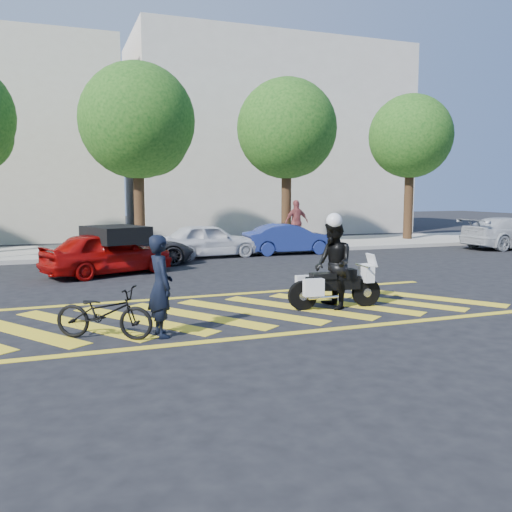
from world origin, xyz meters
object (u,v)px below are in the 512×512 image
object	(u,v)px
officer_bike	(161,286)
red_convertible	(108,253)
parked_right	(289,239)
bicycle	(104,313)
police_motorcycle	(334,285)
officer_moto	(333,265)
parked_far_right	(511,233)
parked_mid_left	(130,248)
parked_mid_right	(208,240)

from	to	relation	value
officer_bike	red_convertible	size ratio (longest dim) A/B	0.46
officer_bike	parked_right	xyz separation A→B (m)	(6.99, 10.48, -0.28)
bicycle	police_motorcycle	distance (m)	4.84
officer_moto	parked_far_right	bearing A→B (deg)	126.99
officer_moto	red_convertible	world-z (taller)	officer_moto
police_motorcycle	parked_mid_left	distance (m)	8.92
police_motorcycle	parked_far_right	distance (m)	15.33
parked_mid_right	parked_far_right	distance (m)	13.25
officer_moto	bicycle	bearing A→B (deg)	-75.38
parked_mid_right	parked_right	size ratio (longest dim) A/B	1.04
red_convertible	parked_mid_right	world-z (taller)	red_convertible
police_motorcycle	parked_mid_right	bearing A→B (deg)	96.05
bicycle	parked_right	size ratio (longest dim) A/B	0.47
red_convertible	parked_far_right	world-z (taller)	parked_far_right
parked_mid_right	parked_right	distance (m)	3.31
police_motorcycle	parked_mid_left	xyz separation A→B (m)	(-3.19, 8.33, 0.10)
parked_far_right	bicycle	bearing A→B (deg)	113.94
officer_moto	parked_mid_right	world-z (taller)	officer_moto
officer_moto	parked_right	distance (m)	10.03
bicycle	parked_mid_right	world-z (taller)	parked_mid_right
parked_right	bicycle	bearing A→B (deg)	146.17
parked_mid_right	parked_right	world-z (taller)	parked_mid_right
parked_right	parked_mid_right	bearing A→B (deg)	93.68
red_convertible	parked_right	world-z (taller)	red_convertible
police_motorcycle	parked_mid_right	xyz separation A→B (m)	(-0.16, 9.51, 0.15)
police_motorcycle	officer_moto	size ratio (longest dim) A/B	1.11
officer_moto	parked_mid_left	bearing A→B (deg)	-154.06
officer_bike	parked_right	distance (m)	12.60
bicycle	parked_mid_left	distance (m)	9.27
bicycle	parked_mid_right	bearing A→B (deg)	4.37
police_motorcycle	red_convertible	size ratio (longest dim) A/B	0.54
bicycle	officer_moto	distance (m)	4.85
parked_mid_left	parked_right	size ratio (longest dim) A/B	1.18
parked_mid_left	parked_far_right	bearing A→B (deg)	-95.12
officer_bike	parked_right	world-z (taller)	officer_bike
parked_mid_left	parked_mid_right	xyz separation A→B (m)	(3.03, 1.18, 0.05)
officer_moto	parked_mid_right	xyz separation A→B (m)	(-0.15, 9.51, -0.29)
officer_bike	bicycle	bearing A→B (deg)	73.98
officer_moto	parked_mid_left	world-z (taller)	officer_moto
bicycle	parked_mid_right	xyz separation A→B (m)	(4.61, 10.31, 0.20)
parked_mid_left	parked_right	distance (m)	6.45
officer_bike	police_motorcycle	distance (m)	3.98
police_motorcycle	bicycle	bearing A→B (deg)	-165.37
officer_bike	officer_moto	distance (m)	3.95
parked_right	officer_moto	bearing A→B (deg)	165.29
officer_bike	bicycle	world-z (taller)	officer_bike
bicycle	parked_right	distance (m)	13.00
officer_moto	parked_right	bearing A→B (deg)	166.67
officer_bike	officer_moto	bearing A→B (deg)	-81.67
red_convertible	officer_bike	bearing A→B (deg)	160.39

